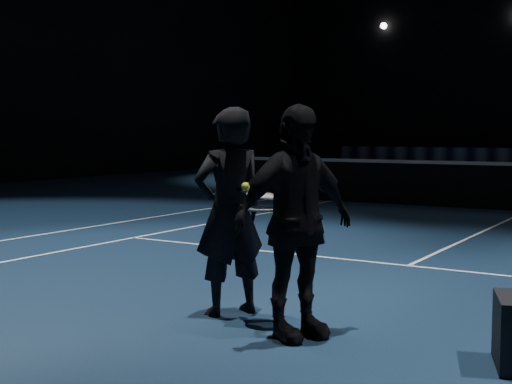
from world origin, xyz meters
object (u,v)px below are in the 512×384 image
Objects in this scene: player_a at (229,212)px; racket_upper at (262,196)px; player_b at (295,222)px; tennis_balls at (248,185)px; racket_lower at (262,209)px.

player_a reaches higher than racket_upper.
player_b reaches higher than tennis_balls.
racket_upper is at bearing 103.06° from player_a.
player_a is 0.85m from player_b.
racket_upper is (0.39, -0.11, 0.16)m from player_a.
player_a is 1.00× the size of player_b.
tennis_balls is at bearing 94.06° from player_b.
tennis_balls is (-0.15, 0.02, 0.08)m from racket_upper.
racket_upper reaches higher than racket_lower.
player_a is 14.34× the size of tennis_balls.
player_b reaches higher than racket_upper.
player_b is 0.40m from racket_lower.
player_a is 2.53× the size of racket_upper.
player_a is at bearing -180.00° from racket_lower.
player_b is (0.79, -0.31, 0.00)m from player_a.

